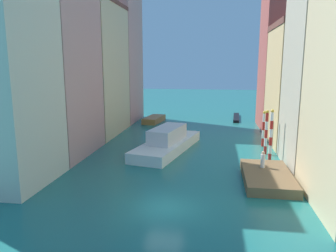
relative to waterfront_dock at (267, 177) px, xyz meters
name	(u,v)px	position (x,y,z in m)	size (l,w,h in m)	color
ground_plane	(192,131)	(-7.36, 18.48, -0.37)	(154.00, 154.00, 0.00)	#1E6B66
building_left_1	(49,54)	(-20.68, 5.18, 9.75)	(7.75, 9.47, 20.22)	tan
building_left_2	(90,69)	(-20.68, 15.57, 8.18)	(7.75, 11.22, 17.08)	beige
building_left_3	(113,53)	(-20.68, 25.73, 10.58)	(7.75, 9.08, 21.87)	tan
building_right_2	(306,84)	(5.96, 13.69, 6.55)	(7.75, 10.25, 13.81)	#DBB77A
building_right_3	(290,58)	(5.96, 23.18, 9.73)	(7.75, 8.55, 20.17)	#B25147
waterfront_dock	(267,177)	(0.00, 0.00, 0.00)	(3.72, 7.07, 0.74)	brown
person_on_dock	(263,160)	(-0.21, 1.25, 1.01)	(0.36, 0.36, 1.39)	white
mooring_pole_0	(271,135)	(1.04, 5.53, 2.21)	(0.32, 0.32, 5.05)	red
mooring_pole_1	(266,132)	(0.98, 8.09, 1.99)	(0.34, 0.34, 4.62)	red
mooring_pole_2	(264,128)	(1.19, 11.42, 1.71)	(0.34, 0.34, 4.06)	red
vaporetto_white	(167,142)	(-9.26, 8.09, 0.56)	(6.35, 12.71, 2.57)	white
gondola_black	(236,118)	(-0.67, 30.21, -0.16)	(1.44, 8.37, 0.41)	black
motorboat_0	(154,119)	(-13.98, 24.91, 0.08)	(2.99, 5.81, 0.89)	olive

